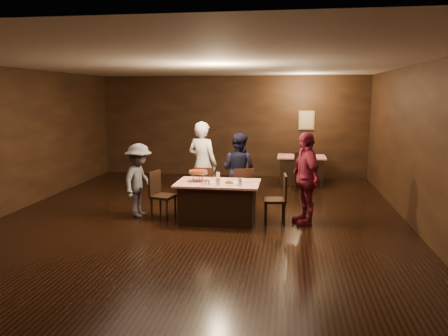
{
  "coord_description": "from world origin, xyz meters",
  "views": [
    {
      "loc": [
        1.7,
        -8.08,
        2.44
      ],
      "look_at": [
        0.44,
        0.38,
        1.0
      ],
      "focal_mm": 35.0,
      "sensor_mm": 36.0,
      "label": 1
    }
  ],
  "objects_px": {
    "chair_far_right": "(243,190)",
    "chair_back_near": "(302,171)",
    "chair_end_left": "(163,195)",
    "chair_end_right": "(275,199)",
    "chair_back_far": "(301,163)",
    "glass_front_right": "(240,182)",
    "diner_grey_knit": "(139,180)",
    "diner_red_shirt": "(306,178)",
    "pizza_stand": "(198,172)",
    "back_table": "(301,170)",
    "diner_navy_hoodie": "(239,170)",
    "main_table": "(218,202)",
    "chair_far_left": "(205,188)",
    "plate_empty": "(247,181)",
    "diner_white_jacket": "(202,164)",
    "glass_front_left": "(218,182)",
    "glass_back": "(218,176)"
  },
  "relations": [
    {
      "from": "chair_far_left",
      "to": "chair_end_right",
      "type": "height_order",
      "value": "same"
    },
    {
      "from": "diner_navy_hoodie",
      "to": "diner_red_shirt",
      "type": "xyz_separation_m",
      "value": [
        1.41,
        -1.18,
        0.07
      ]
    },
    {
      "from": "chair_back_far",
      "to": "glass_front_right",
      "type": "xyz_separation_m",
      "value": [
        -1.24,
        -4.78,
        0.37
      ]
    },
    {
      "from": "chair_far_right",
      "to": "chair_back_near",
      "type": "distance_m",
      "value": 2.79
    },
    {
      "from": "chair_end_right",
      "to": "glass_back",
      "type": "xyz_separation_m",
      "value": [
        -1.15,
        0.3,
        0.37
      ]
    },
    {
      "from": "chair_far_left",
      "to": "chair_far_right",
      "type": "xyz_separation_m",
      "value": [
        0.8,
        0.0,
        0.0
      ]
    },
    {
      "from": "diner_grey_knit",
      "to": "chair_far_right",
      "type": "bearing_deg",
      "value": -63.93
    },
    {
      "from": "glass_front_right",
      "to": "pizza_stand",
      "type": "bearing_deg",
      "value": 160.56
    },
    {
      "from": "diner_navy_hoodie",
      "to": "chair_end_right",
      "type": "bearing_deg",
      "value": 148.37
    },
    {
      "from": "diner_grey_knit",
      "to": "glass_front_left",
      "type": "xyz_separation_m",
      "value": [
        1.68,
        -0.4,
        0.1
      ]
    },
    {
      "from": "back_table",
      "to": "chair_end_right",
      "type": "distance_m",
      "value": 3.97
    },
    {
      "from": "main_table",
      "to": "chair_end_right",
      "type": "xyz_separation_m",
      "value": [
        1.1,
        0.0,
        0.09
      ]
    },
    {
      "from": "diner_white_jacket",
      "to": "glass_back",
      "type": "height_order",
      "value": "diner_white_jacket"
    },
    {
      "from": "chair_end_right",
      "to": "glass_front_left",
      "type": "distance_m",
      "value": 1.15
    },
    {
      "from": "diner_red_shirt",
      "to": "glass_front_left",
      "type": "xyz_separation_m",
      "value": [
        -1.62,
        -0.38,
        -0.04
      ]
    },
    {
      "from": "chair_far_left",
      "to": "glass_front_right",
      "type": "xyz_separation_m",
      "value": [
        0.85,
        -1.0,
        0.37
      ]
    },
    {
      "from": "diner_red_shirt",
      "to": "chair_far_left",
      "type": "bearing_deg",
      "value": -129.09
    },
    {
      "from": "plate_empty",
      "to": "back_table",
      "type": "bearing_deg",
      "value": 73.16
    },
    {
      "from": "chair_far_right",
      "to": "main_table",
      "type": "bearing_deg",
      "value": 47.18
    },
    {
      "from": "chair_end_left",
      "to": "diner_red_shirt",
      "type": "xyz_separation_m",
      "value": [
        2.77,
        0.08,
        0.4
      ]
    },
    {
      "from": "chair_back_near",
      "to": "glass_back",
      "type": "xyz_separation_m",
      "value": [
        -1.74,
        -2.93,
        0.37
      ]
    },
    {
      "from": "chair_back_near",
      "to": "glass_back",
      "type": "bearing_deg",
      "value": -119.24
    },
    {
      "from": "chair_end_right",
      "to": "plate_empty",
      "type": "distance_m",
      "value": 0.65
    },
    {
      "from": "diner_white_jacket",
      "to": "chair_far_left",
      "type": "bearing_deg",
      "value": 128.54
    },
    {
      "from": "back_table",
      "to": "pizza_stand",
      "type": "xyz_separation_m",
      "value": [
        -2.09,
        -3.88,
        0.57
      ]
    },
    {
      "from": "main_table",
      "to": "chair_end_left",
      "type": "xyz_separation_m",
      "value": [
        -1.1,
        0.0,
        0.09
      ]
    },
    {
      "from": "chair_end_left",
      "to": "glass_front_left",
      "type": "xyz_separation_m",
      "value": [
        1.15,
        -0.3,
        0.37
      ]
    },
    {
      "from": "chair_end_left",
      "to": "glass_front_right",
      "type": "bearing_deg",
      "value": -85.67
    },
    {
      "from": "chair_back_far",
      "to": "diner_grey_knit",
      "type": "distance_m",
      "value": 5.54
    },
    {
      "from": "chair_back_far",
      "to": "plate_empty",
      "type": "distance_m",
      "value": 4.53
    },
    {
      "from": "pizza_stand",
      "to": "main_table",
      "type": "bearing_deg",
      "value": -7.13
    },
    {
      "from": "chair_back_far",
      "to": "glass_front_left",
      "type": "height_order",
      "value": "chair_back_far"
    },
    {
      "from": "chair_far_left",
      "to": "chair_end_right",
      "type": "bearing_deg",
      "value": 151.47
    },
    {
      "from": "diner_red_shirt",
      "to": "glass_back",
      "type": "relative_size",
      "value": 12.57
    },
    {
      "from": "back_table",
      "to": "chair_back_far",
      "type": "relative_size",
      "value": 1.37
    },
    {
      "from": "plate_empty",
      "to": "diner_navy_hoodie",
      "type": "bearing_deg",
      "value": 104.81
    },
    {
      "from": "back_table",
      "to": "plate_empty",
      "type": "relative_size",
      "value": 5.2
    },
    {
      "from": "diner_navy_hoodie",
      "to": "plate_empty",
      "type": "bearing_deg",
      "value": 129.34
    },
    {
      "from": "main_table",
      "to": "chair_back_far",
      "type": "xyz_separation_m",
      "value": [
        1.69,
        4.53,
        0.09
      ]
    },
    {
      "from": "chair_back_far",
      "to": "glass_front_right",
      "type": "bearing_deg",
      "value": 79.7
    },
    {
      "from": "chair_end_right",
      "to": "chair_back_far",
      "type": "height_order",
      "value": "same"
    },
    {
      "from": "plate_empty",
      "to": "glass_front_right",
      "type": "xyz_separation_m",
      "value": [
        -0.1,
        -0.4,
        0.06
      ]
    },
    {
      "from": "chair_end_left",
      "to": "chair_end_right",
      "type": "bearing_deg",
      "value": -76.51
    },
    {
      "from": "pizza_stand",
      "to": "back_table",
      "type": "bearing_deg",
      "value": 61.63
    },
    {
      "from": "diner_white_jacket",
      "to": "diner_navy_hoodie",
      "type": "height_order",
      "value": "diner_white_jacket"
    },
    {
      "from": "diner_white_jacket",
      "to": "pizza_stand",
      "type": "height_order",
      "value": "diner_white_jacket"
    },
    {
      "from": "chair_end_left",
      "to": "diner_white_jacket",
      "type": "distance_m",
      "value": 1.35
    },
    {
      "from": "diner_grey_knit",
      "to": "diner_red_shirt",
      "type": "distance_m",
      "value": 3.3
    },
    {
      "from": "chair_end_right",
      "to": "chair_far_right",
      "type": "bearing_deg",
      "value": -142.33
    },
    {
      "from": "chair_far_right",
      "to": "chair_back_near",
      "type": "height_order",
      "value": "same"
    }
  ]
}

